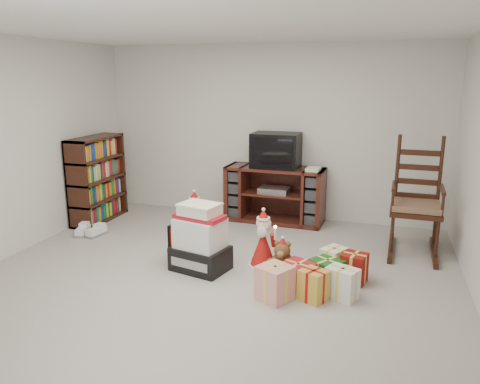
# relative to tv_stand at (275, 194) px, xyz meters

# --- Properties ---
(room) EXTENTS (5.01, 5.01, 2.51)m
(room) POSITION_rel_tv_stand_xyz_m (-0.15, -2.22, 0.85)
(room) COLOR #B5AFA6
(room) RESTS_ON ground
(tv_stand) EXTENTS (1.41, 0.56, 0.80)m
(tv_stand) POSITION_rel_tv_stand_xyz_m (0.00, 0.00, 0.00)
(tv_stand) COLOR #4D1E16
(tv_stand) RESTS_ON floor
(bookshelf) EXTENTS (0.33, 1.00, 1.22)m
(bookshelf) POSITION_rel_tv_stand_xyz_m (-2.45, -0.69, 0.19)
(bookshelf) COLOR #34170E
(bookshelf) RESTS_ON floor
(rocking_chair) EXTENTS (0.60, 0.96, 1.43)m
(rocking_chair) POSITION_rel_tv_stand_xyz_m (1.85, -0.66, 0.09)
(rocking_chair) COLOR #34170E
(rocking_chair) RESTS_ON floor
(gift_pile) EXTENTS (0.66, 0.54, 0.73)m
(gift_pile) POSITION_rel_tv_stand_xyz_m (-0.37, -1.94, -0.08)
(gift_pile) COLOR black
(gift_pile) RESTS_ON floor
(red_suitcase) EXTENTS (0.35, 0.19, 0.53)m
(red_suitcase) POSITION_rel_tv_stand_xyz_m (-0.58, -1.83, -0.17)
(red_suitcase) COLOR maroon
(red_suitcase) RESTS_ON floor
(stocking) EXTENTS (0.27, 0.20, 0.54)m
(stocking) POSITION_rel_tv_stand_xyz_m (-0.30, -1.86, -0.13)
(stocking) COLOR #0E7E0E
(stocking) RESTS_ON floor
(teddy_bear) EXTENTS (0.26, 0.23, 0.38)m
(teddy_bear) POSITION_rel_tv_stand_xyz_m (0.51, -1.84, -0.23)
(teddy_bear) COLOR brown
(teddy_bear) RESTS_ON floor
(santa_figurine) EXTENTS (0.32, 0.31, 0.67)m
(santa_figurine) POSITION_rel_tv_stand_xyz_m (0.26, -1.69, -0.14)
(santa_figurine) COLOR #A11311
(santa_figurine) RESTS_ON floor
(mrs_claus_figurine) EXTENTS (0.31, 0.29, 0.63)m
(mrs_claus_figurine) POSITION_rel_tv_stand_xyz_m (-0.81, -1.03, -0.16)
(mrs_claus_figurine) COLOR #A11311
(mrs_claus_figurine) RESTS_ON floor
(sneaker_pair) EXTENTS (0.38, 0.32, 0.11)m
(sneaker_pair) POSITION_rel_tv_stand_xyz_m (-2.20, -1.32, -0.35)
(sneaker_pair) COLOR white
(sneaker_pair) RESTS_ON floor
(gift_cluster) EXTENTS (0.76, 1.11, 0.26)m
(gift_cluster) POSITION_rel_tv_stand_xyz_m (0.92, -2.04, -0.27)
(gift_cluster) COLOR #AA1321
(gift_cluster) RESTS_ON floor
(crt_television) EXTENTS (0.66, 0.49, 0.48)m
(crt_television) POSITION_rel_tv_stand_xyz_m (0.00, 0.01, 0.64)
(crt_television) COLOR black
(crt_television) RESTS_ON tv_stand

